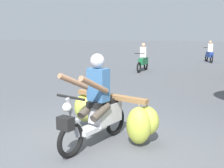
# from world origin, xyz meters

# --- Properties ---
(ground_plane) EXTENTS (120.00, 120.00, 0.00)m
(ground_plane) POSITION_xyz_m (0.00, 0.00, 0.00)
(ground_plane) COLOR #56595E
(motorbike_main_loaded) EXTENTS (1.93, 1.88, 1.58)m
(motorbike_main_loaded) POSITION_xyz_m (0.13, 0.36, 0.52)
(motorbike_main_loaded) COLOR black
(motorbike_main_loaded) RESTS_ON ground
(motorbike_distant_ahead_right) EXTENTS (0.50, 1.62, 1.40)m
(motorbike_distant_ahead_right) POSITION_xyz_m (-0.97, 9.59, 0.57)
(motorbike_distant_ahead_right) COLOR black
(motorbike_distant_ahead_right) RESTS_ON ground
(motorbike_distant_far_ahead) EXTENTS (0.62, 1.59, 1.40)m
(motorbike_distant_far_ahead) POSITION_xyz_m (2.37, 14.99, 0.57)
(motorbike_distant_far_ahead) COLOR black
(motorbike_distant_far_ahead) RESTS_ON ground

